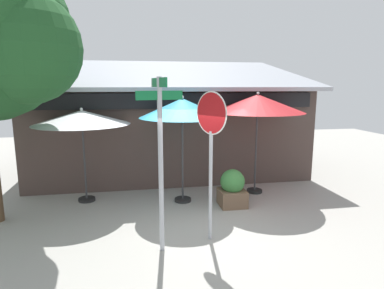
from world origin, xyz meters
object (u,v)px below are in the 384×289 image
object	(u,v)px
stop_sign	(211,137)
patio_umbrella_crimson_right	(258,104)
patio_umbrella_teal_center	(182,109)
sidewalk_planter	(232,188)
patio_umbrella_ivory_left	(82,118)
street_sign_post	(160,149)

from	to	relation	value
stop_sign	patio_umbrella_crimson_right	bearing A→B (deg)	53.28
patio_umbrella_teal_center	patio_umbrella_crimson_right	size ratio (longest dim) A/B	0.97
patio_umbrella_teal_center	sidewalk_planter	xyz separation A→B (m)	(1.21, -0.54, -2.02)
patio_umbrella_ivory_left	sidewalk_planter	size ratio (longest dim) A/B	2.61
street_sign_post	patio_umbrella_crimson_right	bearing A→B (deg)	44.42
street_sign_post	stop_sign	world-z (taller)	street_sign_post
street_sign_post	patio_umbrella_ivory_left	world-z (taller)	street_sign_post
patio_umbrella_ivory_left	patio_umbrella_crimson_right	size ratio (longest dim) A/B	0.87
street_sign_post	sidewalk_planter	size ratio (longest dim) A/B	3.35
patio_umbrella_ivory_left	sidewalk_planter	distance (m)	4.28
patio_umbrella_ivory_left	patio_umbrella_teal_center	size ratio (longest dim) A/B	0.89
patio_umbrella_crimson_right	patio_umbrella_ivory_left	bearing A→B (deg)	178.71
stop_sign	patio_umbrella_ivory_left	bearing A→B (deg)	135.79
street_sign_post	patio_umbrella_crimson_right	world-z (taller)	street_sign_post
patio_umbrella_ivory_left	patio_umbrella_teal_center	distance (m)	2.60
patio_umbrella_teal_center	sidewalk_planter	size ratio (longest dim) A/B	2.93
stop_sign	patio_umbrella_ivory_left	size ratio (longest dim) A/B	1.18
stop_sign	patio_umbrella_ivory_left	xyz separation A→B (m)	(-2.78, 2.70, 0.15)
patio_umbrella_crimson_right	sidewalk_planter	xyz separation A→B (m)	(-0.96, -0.91, -2.10)
patio_umbrella_crimson_right	patio_umbrella_teal_center	bearing A→B (deg)	-170.29
patio_umbrella_teal_center	sidewalk_planter	bearing A→B (deg)	-23.96
stop_sign	patio_umbrella_teal_center	size ratio (longest dim) A/B	1.05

